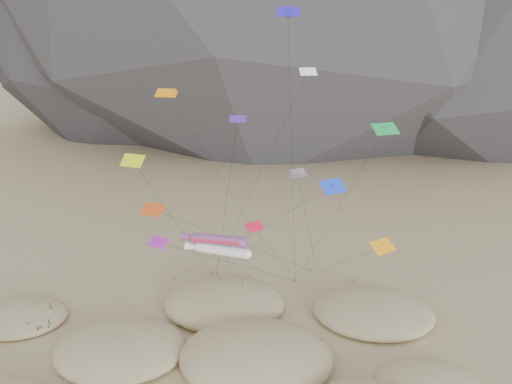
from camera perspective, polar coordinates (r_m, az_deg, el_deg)
dunes at (r=47.97m, az=-4.28°, el=-19.39°), size 50.57×33.86×3.88m
dune_grass at (r=47.92m, az=-4.06°, el=-19.26°), size 42.10×27.25×1.48m
kite_stakes at (r=64.31m, az=0.72°, el=-9.46°), size 22.65×3.54×0.30m
rainbow_tube_kite at (r=47.66m, az=-4.72°, el=-5.47°), size 7.80×16.20×11.68m
white_tube_kite at (r=49.92m, az=-4.25°, el=-6.66°), size 7.11×16.30×9.76m
orange_parafoil at (r=53.73m, az=-9.99°, el=10.72°), size 12.49×10.67×24.04m
multi_parafoil at (r=49.74m, az=4.81°, el=1.95°), size 4.19×14.39×16.75m
delta_kites at (r=46.81m, az=1.57°, el=2.82°), size 25.84×19.00×31.88m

